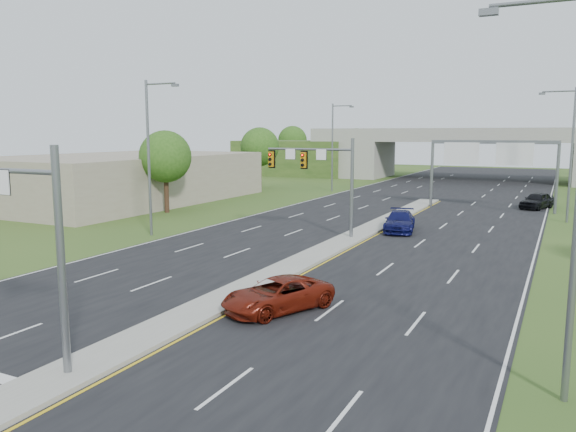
% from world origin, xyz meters
% --- Properties ---
extents(ground, '(240.00, 240.00, 0.00)m').
position_xyz_m(ground, '(0.00, 0.00, 0.00)').
color(ground, '#2D4B1B').
rests_on(ground, ground).
extents(road, '(24.00, 160.00, 0.02)m').
position_xyz_m(road, '(0.00, 35.00, 0.01)').
color(road, black).
rests_on(road, ground).
extents(median, '(2.00, 54.00, 0.16)m').
position_xyz_m(median, '(0.00, 23.00, 0.10)').
color(median, gray).
rests_on(median, road).
extents(lane_markings, '(23.72, 160.00, 0.01)m').
position_xyz_m(lane_markings, '(-0.60, 28.91, 0.02)').
color(lane_markings, gold).
rests_on(lane_markings, road).
extents(signal_mast_near, '(6.62, 0.60, 7.00)m').
position_xyz_m(signal_mast_near, '(-2.26, -0.07, 4.73)').
color(signal_mast_near, slate).
rests_on(signal_mast_near, ground).
extents(signal_mast_far, '(6.62, 0.60, 7.00)m').
position_xyz_m(signal_mast_far, '(-2.26, 24.93, 4.73)').
color(signal_mast_far, slate).
rests_on(signal_mast_far, ground).
extents(sign_gantry, '(11.58, 0.44, 6.67)m').
position_xyz_m(sign_gantry, '(6.68, 44.92, 5.24)').
color(sign_gantry, slate).
rests_on(sign_gantry, ground).
extents(overpass, '(80.00, 14.00, 8.10)m').
position_xyz_m(overpass, '(0.00, 80.00, 3.55)').
color(overpass, gray).
rests_on(overpass, ground).
extents(lightpole_l_mid, '(2.85, 0.25, 11.00)m').
position_xyz_m(lightpole_l_mid, '(-13.30, 20.00, 6.10)').
color(lightpole_l_mid, slate).
rests_on(lightpole_l_mid, ground).
extents(lightpole_l_far, '(2.85, 0.25, 11.00)m').
position_xyz_m(lightpole_l_far, '(-13.30, 55.00, 6.10)').
color(lightpole_l_far, slate).
rests_on(lightpole_l_far, ground).
extents(lightpole_r_near, '(2.85, 0.25, 11.00)m').
position_xyz_m(lightpole_r_near, '(13.30, 5.00, 6.10)').
color(lightpole_r_near, slate).
rests_on(lightpole_r_near, ground).
extents(lightpole_r_far, '(2.85, 0.25, 11.00)m').
position_xyz_m(lightpole_r_far, '(13.30, 40.00, 6.10)').
color(lightpole_r_far, slate).
rests_on(lightpole_r_far, ground).
extents(tree_l_near, '(4.80, 4.80, 7.60)m').
position_xyz_m(tree_l_near, '(-20.00, 30.00, 5.18)').
color(tree_l_near, '#382316').
rests_on(tree_l_near, ground).
extents(tree_l_mid, '(5.20, 5.20, 8.12)m').
position_xyz_m(tree_l_mid, '(-24.00, 55.00, 5.51)').
color(tree_l_mid, '#382316').
rests_on(tree_l_mid, ground).
extents(tree_back_a, '(6.00, 6.00, 8.85)m').
position_xyz_m(tree_back_a, '(-38.00, 94.00, 5.84)').
color(tree_back_a, '#382316').
rests_on(tree_back_a, ground).
extents(tree_back_b, '(5.60, 5.60, 8.32)m').
position_xyz_m(tree_back_b, '(-24.00, 94.00, 5.51)').
color(tree_back_b, '#382316').
rests_on(tree_back_b, ground).
extents(commercial_building, '(18.00, 30.00, 5.00)m').
position_xyz_m(commercial_building, '(-30.00, 35.00, 2.50)').
color(commercial_building, gray).
rests_on(commercial_building, ground).
extents(car_far_a, '(4.09, 5.38, 1.36)m').
position_xyz_m(car_far_a, '(2.75, 8.52, 0.70)').
color(car_far_a, '#611509').
rests_on(car_far_a, road).
extents(car_far_b, '(3.09, 5.53, 1.51)m').
position_xyz_m(car_far_b, '(2.20, 29.57, 0.78)').
color(car_far_b, '#0A0D41').
rests_on(car_far_b, road).
extents(car_far_c, '(3.40, 5.10, 1.61)m').
position_xyz_m(car_far_c, '(10.83, 48.04, 0.83)').
color(car_far_c, black).
rests_on(car_far_c, road).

